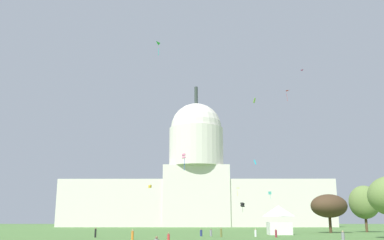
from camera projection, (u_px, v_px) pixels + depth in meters
The scene contains 23 objects.
capitol_building at pixel (196, 181), 221.66m from camera, with size 137.77×28.28×73.76m.
event_tent at pixel (279, 220), 97.14m from camera, with size 5.43×4.46×6.46m.
tree_east_far at pixel (329, 206), 113.68m from camera, with size 12.81×12.02×9.96m.
tree_east_near at pixel (364, 202), 119.71m from camera, with size 10.75×10.26×12.71m.
person_orange_back_left at pixel (132, 235), 71.45m from camera, with size 0.45×0.45×1.64m.
person_grey_edge_east at pixel (211, 233), 88.01m from camera, with size 0.63×0.63×1.49m.
person_olive_mid_left at pixel (221, 233), 82.81m from camera, with size 0.55×0.55×1.75m.
person_red_aisle_center at pixel (168, 239), 58.58m from camera, with size 0.45×0.45×1.51m.
person_maroon_near_tent at pixel (276, 234), 81.62m from camera, with size 0.46×0.46×1.57m.
person_navy_near_tree_east at pixel (201, 233), 87.68m from camera, with size 0.61×0.61×1.47m.
person_white_lawn_far_right at pixel (256, 233), 84.84m from camera, with size 0.57×0.57×1.54m.
person_black_mid_right at pixel (95, 233), 81.49m from camera, with size 0.46×0.46×1.78m.
person_grey_front_right at pixel (343, 237), 61.93m from camera, with size 0.54×0.54×1.69m.
kite_cyan_mid at pixel (255, 162), 117.86m from camera, with size 0.83×0.46×1.42m.
kite_black_low at pixel (242, 205), 138.11m from camera, with size 1.45×1.47×3.12m.
kite_green_mid at pixel (160, 45), 79.10m from camera, with size 0.79×1.53×2.13m.
kite_turquoise_low at pixel (270, 193), 162.35m from camera, with size 1.09×1.09×2.81m.
kite_gold_low at pixel (150, 186), 175.82m from camera, with size 1.42×1.37×1.28m.
kite_pink_low at pixel (184, 156), 75.51m from camera, with size 0.71×0.66×3.04m.
kite_yellow_low at pixel (237, 189), 172.96m from camera, with size 1.83×1.47×2.95m.
kite_red_high at pixel (286, 92), 170.83m from camera, with size 1.41×1.83×4.23m.
kite_lime_mid at pixel (254, 100), 107.19m from camera, with size 0.77×1.11×1.34m.
kite_magenta_high at pixel (300, 71), 111.30m from camera, with size 0.70×1.06×0.18m.
Camera 1 is at (-3.36, -38.54, 3.09)m, focal length 40.28 mm.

